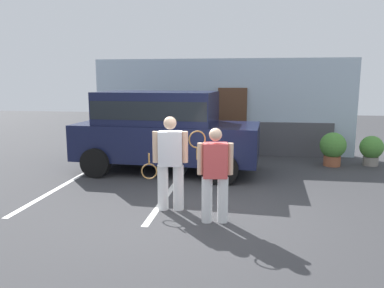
# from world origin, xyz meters

# --- Properties ---
(ground_plane) EXTENTS (40.00, 40.00, 0.00)m
(ground_plane) POSITION_xyz_m (0.00, 0.00, 0.00)
(ground_plane) COLOR #38383A
(parking_stripe_0) EXTENTS (0.12, 4.40, 0.01)m
(parking_stripe_0) POSITION_xyz_m (-3.23, 1.50, 0.00)
(parking_stripe_0) COLOR silver
(parking_stripe_0) RESTS_ON ground_plane
(parking_stripe_1) EXTENTS (0.12, 4.40, 0.01)m
(parking_stripe_1) POSITION_xyz_m (-0.76, 1.50, 0.00)
(parking_stripe_1) COLOR silver
(parking_stripe_1) RESTS_ON ground_plane
(house_frontage) EXTENTS (8.19, 0.40, 3.00)m
(house_frontage) POSITION_xyz_m (0.00, 5.67, 1.41)
(house_frontage) COLOR silver
(house_frontage) RESTS_ON ground_plane
(parked_suv) EXTENTS (4.70, 2.38, 2.05)m
(parked_suv) POSITION_xyz_m (-1.29, 3.03, 1.15)
(parked_suv) COLOR #141938
(parked_suv) RESTS_ON ground_plane
(tennis_player_man) EXTENTS (0.89, 0.32, 1.71)m
(tennis_player_man) POSITION_xyz_m (-0.51, 0.18, 0.88)
(tennis_player_man) COLOR white
(tennis_player_man) RESTS_ON ground_plane
(tennis_player_woman) EXTENTS (0.73, 0.29, 1.58)m
(tennis_player_woman) POSITION_xyz_m (0.33, -0.30, 0.83)
(tennis_player_woman) COLOR white
(tennis_player_woman) RESTS_ON ground_plane
(potted_plant_by_porch) EXTENTS (0.70, 0.70, 0.93)m
(potted_plant_by_porch) POSITION_xyz_m (3.17, 4.30, 0.52)
(potted_plant_by_porch) COLOR #9E5638
(potted_plant_by_porch) RESTS_ON ground_plane
(potted_plant_secondary) EXTENTS (0.63, 0.63, 0.83)m
(potted_plant_secondary) POSITION_xyz_m (4.24, 4.51, 0.46)
(potted_plant_secondary) COLOR gray
(potted_plant_secondary) RESTS_ON ground_plane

